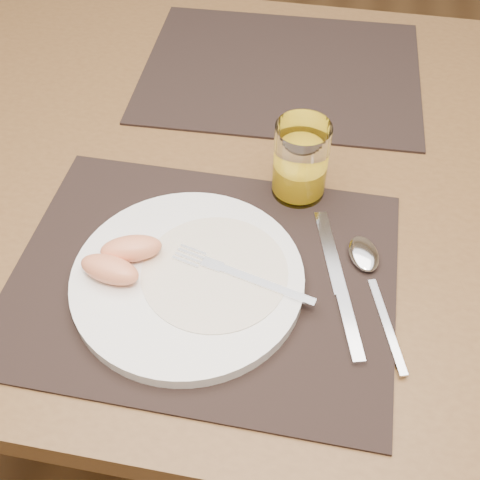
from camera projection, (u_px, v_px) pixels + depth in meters
name	position (u px, v px, depth m)	size (l,w,h in m)	color
ground	(245.00, 398.00, 1.42)	(5.00, 5.00, 0.00)	#55391D
table	(247.00, 199.00, 0.92)	(1.40, 0.90, 0.75)	brown
placemat_near	(203.00, 277.00, 0.71)	(0.45, 0.35, 0.00)	black
placemat_far	(281.00, 71.00, 0.99)	(0.45, 0.35, 0.00)	black
plate	(188.00, 279.00, 0.70)	(0.27, 0.27, 0.02)	white
plate_dressing	(215.00, 272.00, 0.69)	(0.17, 0.17, 0.00)	white
fork	(231.00, 272.00, 0.69)	(0.17, 0.06, 0.00)	silver
knife	(341.00, 294.00, 0.69)	(0.08, 0.22, 0.01)	silver
spoon	(367.00, 264.00, 0.71)	(0.08, 0.19, 0.01)	silver
juice_glass	(300.00, 164.00, 0.77)	(0.07, 0.07, 0.11)	white
grapefruit_wedges	(121.00, 259.00, 0.69)	(0.09, 0.08, 0.03)	#E78C5E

